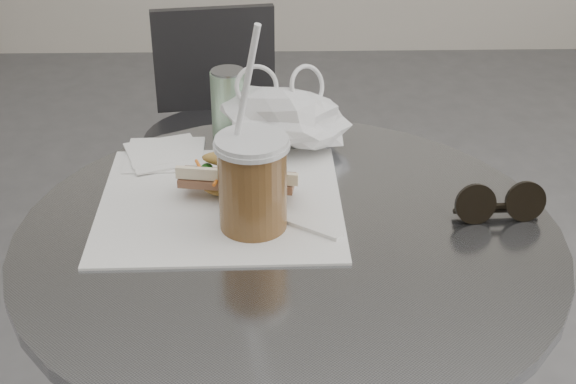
{
  "coord_description": "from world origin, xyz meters",
  "views": [
    {
      "loc": [
        -0.02,
        -0.74,
        1.34
      ],
      "look_at": [
        -0.0,
        0.22,
        0.79
      ],
      "focal_mm": 50.0,
      "sensor_mm": 36.0,
      "label": 1
    }
  ],
  "objects_px": {
    "cafe_table": "(288,381)",
    "chair_far": "(224,180)",
    "iced_coffee": "(252,182)",
    "sunglasses": "(499,205)",
    "drink_can": "(229,102)",
    "banh_mi": "(237,176)"
  },
  "relations": [
    {
      "from": "sunglasses",
      "to": "drink_can",
      "type": "xyz_separation_m",
      "value": [
        -0.39,
        0.29,
        0.03
      ]
    },
    {
      "from": "cafe_table",
      "to": "drink_can",
      "type": "distance_m",
      "value": 0.47
    },
    {
      "from": "sunglasses",
      "to": "drink_can",
      "type": "distance_m",
      "value": 0.49
    },
    {
      "from": "cafe_table",
      "to": "drink_can",
      "type": "bearing_deg",
      "value": 106.31
    },
    {
      "from": "sunglasses",
      "to": "drink_can",
      "type": "bearing_deg",
      "value": 138.64
    },
    {
      "from": "banh_mi",
      "to": "drink_can",
      "type": "bearing_deg",
      "value": 104.16
    },
    {
      "from": "chair_far",
      "to": "iced_coffee",
      "type": "distance_m",
      "value": 1.0
    },
    {
      "from": "cafe_table",
      "to": "chair_far",
      "type": "bearing_deg",
      "value": 99.35
    },
    {
      "from": "iced_coffee",
      "to": "drink_can",
      "type": "height_order",
      "value": "iced_coffee"
    },
    {
      "from": "cafe_table",
      "to": "sunglasses",
      "type": "relative_size",
      "value": 5.77
    },
    {
      "from": "iced_coffee",
      "to": "sunglasses",
      "type": "height_order",
      "value": "iced_coffee"
    },
    {
      "from": "iced_coffee",
      "to": "sunglasses",
      "type": "relative_size",
      "value": 2.25
    },
    {
      "from": "chair_far",
      "to": "drink_can",
      "type": "xyz_separation_m",
      "value": [
        0.05,
        -0.57,
        0.46
      ]
    },
    {
      "from": "banh_mi",
      "to": "chair_far",
      "type": "bearing_deg",
      "value": 104.11
    },
    {
      "from": "cafe_table",
      "to": "sunglasses",
      "type": "xyz_separation_m",
      "value": [
        0.3,
        0.03,
        0.3
      ]
    },
    {
      "from": "cafe_table",
      "to": "banh_mi",
      "type": "relative_size",
      "value": 3.5
    },
    {
      "from": "sunglasses",
      "to": "drink_can",
      "type": "height_order",
      "value": "drink_can"
    },
    {
      "from": "chair_far",
      "to": "iced_coffee",
      "type": "height_order",
      "value": "iced_coffee"
    },
    {
      "from": "chair_far",
      "to": "drink_can",
      "type": "distance_m",
      "value": 0.73
    },
    {
      "from": "iced_coffee",
      "to": "sunglasses",
      "type": "xyz_separation_m",
      "value": [
        0.35,
        0.02,
        -0.05
      ]
    },
    {
      "from": "chair_far",
      "to": "sunglasses",
      "type": "xyz_separation_m",
      "value": [
        0.44,
        -0.86,
        0.43
      ]
    },
    {
      "from": "cafe_table",
      "to": "chair_far",
      "type": "distance_m",
      "value": 0.91
    }
  ]
}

